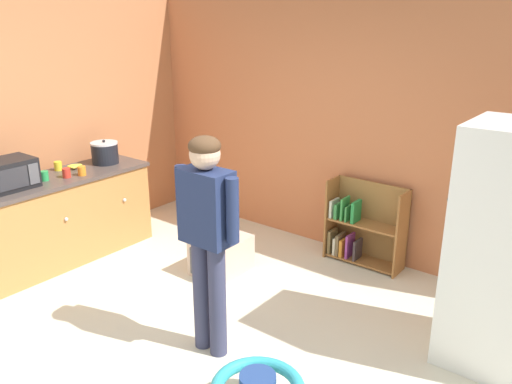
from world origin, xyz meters
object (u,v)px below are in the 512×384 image
Objects in this scene: bookshelf at (361,228)px; red_cup at (66,173)px; refrigerator at (508,250)px; orange_cup at (82,171)px; standing_person at (207,226)px; banana_bunch at (76,166)px; crock_pot at (105,153)px; pet_carrier at (221,255)px; microwave at (7,174)px; yellow_cup at (58,166)px; kitchen_counter at (50,222)px; green_cup at (44,176)px.

red_cup is (-2.37, -1.81, 0.59)m from bookshelf.
refrigerator reaches higher than orange_cup.
red_cup is 1.00× the size of orange_cup.
refrigerator reaches higher than standing_person.
red_cup reaches higher than banana_bunch.
refrigerator reaches higher than crock_pot.
orange_cup reaches higher than pet_carrier.
banana_bunch is 1.67× the size of orange_cup.
microwave is 0.66m from yellow_cup.
red_cup is 0.15m from orange_cup.
standing_person is 2.32m from microwave.
microwave is 0.80m from banana_bunch.
crock_pot is (-2.33, 0.85, -0.00)m from standing_person.
crock_pot is at bearing 92.20° from kitchen_counter.
kitchen_counter is at bearing -141.17° from bookshelf.
bookshelf is 3.22m from green_cup.
pet_carrier is (-0.97, -1.08, -0.18)m from bookshelf.
bookshelf is at bearing 150.13° from refrigerator.
yellow_cup is (-0.08, -0.15, 0.02)m from banana_bunch.
orange_cup reaches higher than banana_bunch.
kitchen_counter is 1.79m from pet_carrier.
green_cup is at bearing -113.23° from orange_cup.
banana_bunch is (-2.40, 0.52, -0.09)m from standing_person.
pet_carrier is at bearing -175.63° from refrigerator.
crock_pot is 0.59m from red_cup.
pet_carrier is 5.81× the size of red_cup.
pet_carrier is 1.97m from yellow_cup.
standing_person is (2.30, -0.09, 0.57)m from kitchen_counter.
microwave is (-0.00, -0.36, 0.59)m from kitchen_counter.
crock_pot is 3.07× the size of yellow_cup.
yellow_cup is (-1.69, -0.64, 0.77)m from pet_carrier.
pet_carrier is (1.51, 0.92, -0.27)m from kitchen_counter.
pet_carrier is at bearing 31.25° from kitchen_counter.
refrigerator is 2.62m from pet_carrier.
yellow_cup and orange_cup have the same top height.
banana_bunch is 0.29m from orange_cup.
kitchen_counter is at bearing -164.62° from refrigerator.
crock_pot is at bearing 94.25° from green_cup.
green_cup is (0.06, -0.76, -0.07)m from crock_pot.
orange_cup is at bearing 7.48° from yellow_cup.
yellow_cup is (-0.21, 0.28, 0.00)m from green_cup.
green_cup is at bearing 84.73° from microwave.
standing_person is (-0.18, -2.09, 0.66)m from bookshelf.
bookshelf is 8.95× the size of red_cup.
crock_pot is at bearing 91.27° from microwave.
microwave is 5.05× the size of red_cup.
kitchen_counter is 2.54× the size of bookshelf.
bookshelf is 2.88m from crock_pot.
microwave is 1.64× the size of crock_pot.
crock_pot is at bearing 77.59° from banana_bunch.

